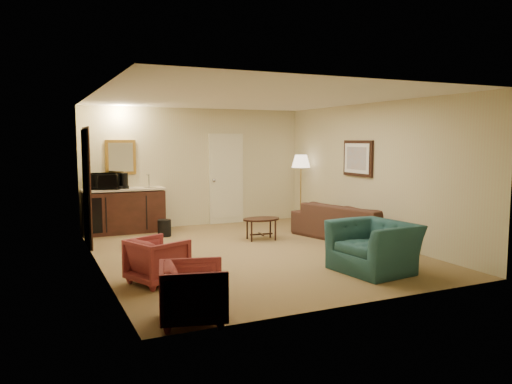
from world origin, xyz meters
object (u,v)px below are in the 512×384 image
(coffee_maker, at_px, (124,181))
(sofa, at_px, (350,216))
(teal_armchair, at_px, (374,238))
(floor_lamp, at_px, (301,189))
(waste_bin, at_px, (164,228))
(rose_chair_near, at_px, (157,258))
(coffee_table, at_px, (261,229))
(microwave, at_px, (106,179))
(wetbar_cabinet, at_px, (124,211))
(rose_chair_far, at_px, (193,290))

(coffee_maker, bearing_deg, sofa, -31.53)
(coffee_maker, bearing_deg, teal_armchair, -57.10)
(floor_lamp, height_order, waste_bin, floor_lamp)
(sofa, bearing_deg, waste_bin, 44.65)
(teal_armchair, relative_size, rose_chair_near, 1.65)
(rose_chair_near, relative_size, coffee_table, 0.93)
(waste_bin, relative_size, microwave, 0.57)
(sofa, height_order, teal_armchair, teal_armchair)
(sofa, xyz_separation_m, floor_lamp, (0.05, 1.99, 0.34))
(floor_lamp, bearing_deg, wetbar_cabinet, 171.80)
(microwave, bearing_deg, coffee_maker, 11.13)
(sofa, xyz_separation_m, waste_bin, (-3.15, 1.82, -0.29))
(microwave, bearing_deg, sofa, -13.79)
(wetbar_cabinet, distance_m, waste_bin, 1.01)
(teal_armchair, height_order, microwave, microwave)
(rose_chair_far, bearing_deg, microwave, 15.28)
(wetbar_cabinet, relative_size, coffee_maker, 5.11)
(rose_chair_far, relative_size, microwave, 1.20)
(microwave, bearing_deg, wetbar_cabinet, 19.35)
(teal_armchair, distance_m, coffee_maker, 5.36)
(wetbar_cabinet, xyz_separation_m, rose_chair_far, (-0.25, -5.47, -0.11))
(waste_bin, distance_m, coffee_maker, 1.31)
(wetbar_cabinet, bearing_deg, coffee_maker, -89.43)
(wetbar_cabinet, bearing_deg, waste_bin, -47.92)
(floor_lamp, relative_size, microwave, 2.71)
(teal_armchair, relative_size, waste_bin, 3.35)
(rose_chair_far, relative_size, floor_lamp, 0.44)
(coffee_maker, bearing_deg, waste_bin, -44.12)
(sofa, bearing_deg, coffee_maker, 41.45)
(teal_armchair, bearing_deg, coffee_table, -176.85)
(coffee_maker, bearing_deg, rose_chair_near, -92.00)
(waste_bin, distance_m, microwave, 1.56)
(rose_chair_near, xyz_separation_m, coffee_maker, (0.25, 3.84, 0.74))
(coffee_table, bearing_deg, microwave, 144.89)
(wetbar_cabinet, distance_m, coffee_table, 2.92)
(waste_bin, bearing_deg, rose_chair_far, -100.72)
(wetbar_cabinet, height_order, coffee_table, wetbar_cabinet)
(wetbar_cabinet, xyz_separation_m, coffee_maker, (0.00, -0.05, 0.62))
(rose_chair_near, relative_size, waste_bin, 2.04)
(wetbar_cabinet, bearing_deg, rose_chair_near, -93.68)
(teal_armchair, bearing_deg, sofa, 145.99)
(rose_chair_far, bearing_deg, sofa, -39.93)
(coffee_table, bearing_deg, sofa, -24.33)
(coffee_table, distance_m, waste_bin, 1.95)
(rose_chair_far, height_order, waste_bin, rose_chair_far)
(rose_chair_near, relative_size, coffee_maker, 2.11)
(floor_lamp, distance_m, coffee_maker, 3.89)
(rose_chair_far, height_order, microwave, microwave)
(floor_lamp, bearing_deg, sofa, -91.44)
(sofa, relative_size, coffee_maker, 7.24)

